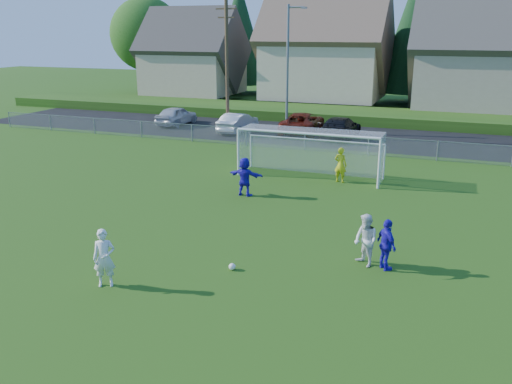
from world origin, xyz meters
The scene contains 19 objects.
ground centered at (0.00, 0.00, 0.00)m, with size 160.00×160.00×0.00m, color #193D0C.
asphalt_lot centered at (0.00, 27.50, 0.01)m, with size 60.00×60.00×0.00m, color black.
grass_embankment centered at (0.00, 35.00, 0.40)m, with size 70.00×6.00×0.80m, color #1E420F.
soccer_ball centered at (0.71, 3.98, 0.11)m, with size 0.22×0.22×0.22m, color white.
player_white_a centered at (-2.40, 1.63, 0.89)m, with size 0.65×0.43×1.79m, color white.
player_white_b centered at (4.60, 5.85, 0.87)m, with size 0.84×0.66×1.73m, color white.
player_blue_a centered at (5.27, 5.77, 0.84)m, with size 0.99×0.41×1.69m, color #2414BB.
player_blue_b centered at (-1.95, 11.67, 0.90)m, with size 1.66×0.53×1.79m, color #2414BB.
goalkeeper centered at (1.69, 15.48, 0.89)m, with size 0.65×0.43×1.78m, color #C9CC18.
car_a centered at (-14.31, 27.68, 0.74)m, with size 1.76×4.36×1.49m, color #B8B9C0.
car_b centered at (-8.43, 26.42, 0.71)m, with size 1.51×4.34×1.43m, color silver.
car_c centered at (-3.82, 27.73, 0.77)m, with size 2.55×5.53×1.54m, color #5D150A.
car_d centered at (-0.79, 26.75, 0.75)m, with size 2.11×5.20×1.51m, color black.
soccer_goal centered at (0.00, 16.05, 1.63)m, with size 7.42×1.90×2.50m.
chainlink_fence centered at (0.00, 22.00, 0.63)m, with size 52.06×0.06×1.20m.
streetlight centered at (-4.45, 26.00, 4.84)m, with size 1.38×0.18×9.00m.
utility_pole centered at (-9.50, 27.00, 5.15)m, with size 1.60×0.26×10.00m.
houses_row centered at (1.97, 42.46, 7.33)m, with size 53.90×11.45×13.27m.
tree_row centered at (1.04, 48.74, 6.91)m, with size 65.98×12.36×13.80m.
Camera 1 is at (7.05, -10.59, 7.40)m, focal length 38.00 mm.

